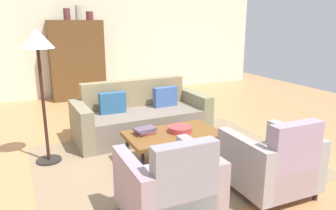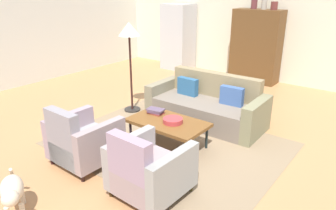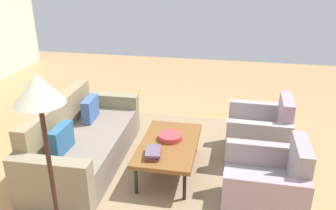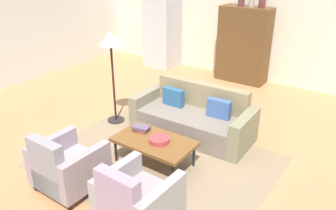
{
  "view_description": "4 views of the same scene",
  "coord_description": "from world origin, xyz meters",
  "px_view_note": "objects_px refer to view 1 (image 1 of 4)",
  "views": [
    {
      "loc": [
        -1.64,
        -3.87,
        1.82
      ],
      "look_at": [
        0.18,
        -0.04,
        0.7
      ],
      "focal_mm": 34.81,
      "sensor_mm": 36.0,
      "label": 1
    },
    {
      "loc": [
        2.84,
        -3.87,
        2.37
      ],
      "look_at": [
        -0.13,
        -0.02,
        0.52
      ],
      "focal_mm": 34.08,
      "sensor_mm": 36.0,
      "label": 2
    },
    {
      "loc": [
        -3.58,
        -1.05,
        2.49
      ],
      "look_at": [
        0.4,
        -0.28,
        0.8
      ],
      "focal_mm": 36.79,
      "sensor_mm": 36.0,
      "label": 3
    },
    {
      "loc": [
        2.81,
        -3.87,
        3.0
      ],
      "look_at": [
        0.03,
        0.14,
        0.78
      ],
      "focal_mm": 36.68,
      "sensor_mm": 36.0,
      "label": 4
    }
  ],
  "objects_px": {
    "vase_tall": "(67,14)",
    "vase_small": "(90,16)",
    "couch": "(141,117)",
    "floor_lamp": "(38,51)",
    "armchair_right": "(273,165)",
    "book_stack": "(145,131)",
    "cabinet": "(77,60)",
    "armchair_left": "(171,189)",
    "fruit_bowl": "(180,129)",
    "vase_round": "(78,13)",
    "coffee_table": "(173,135)"
  },
  "relations": [
    {
      "from": "coffee_table",
      "to": "vase_tall",
      "type": "relative_size",
      "value": 4.8
    },
    {
      "from": "armchair_right",
      "to": "book_stack",
      "type": "relative_size",
      "value": 2.98
    },
    {
      "from": "book_stack",
      "to": "floor_lamp",
      "type": "xyz_separation_m",
      "value": [
        -1.13,
        0.61,
        0.99
      ]
    },
    {
      "from": "couch",
      "to": "vase_small",
      "type": "xyz_separation_m",
      "value": [
        -0.07,
        2.99,
        1.61
      ]
    },
    {
      "from": "armchair_left",
      "to": "vase_tall",
      "type": "xyz_separation_m",
      "value": [
        0.03,
        5.34,
        1.58
      ]
    },
    {
      "from": "armchair_left",
      "to": "vase_small",
      "type": "distance_m",
      "value": 5.58
    },
    {
      "from": "fruit_bowl",
      "to": "book_stack",
      "type": "bearing_deg",
      "value": 164.68
    },
    {
      "from": "couch",
      "to": "floor_lamp",
      "type": "relative_size",
      "value": 1.23
    },
    {
      "from": "armchair_right",
      "to": "vase_tall",
      "type": "height_order",
      "value": "vase_tall"
    },
    {
      "from": "couch",
      "to": "fruit_bowl",
      "type": "bearing_deg",
      "value": 93.45
    },
    {
      "from": "couch",
      "to": "vase_tall",
      "type": "height_order",
      "value": "vase_tall"
    },
    {
      "from": "armchair_left",
      "to": "vase_tall",
      "type": "height_order",
      "value": "vase_tall"
    },
    {
      "from": "vase_tall",
      "to": "vase_small",
      "type": "relative_size",
      "value": 1.33
    },
    {
      "from": "coffee_table",
      "to": "book_stack",
      "type": "bearing_deg",
      "value": 160.68
    },
    {
      "from": "armchair_left",
      "to": "vase_small",
      "type": "xyz_separation_m",
      "value": [
        0.53,
        5.34,
        1.55
      ]
    },
    {
      "from": "armchair_left",
      "to": "cabinet",
      "type": "height_order",
      "value": "cabinet"
    },
    {
      "from": "armchair_left",
      "to": "fruit_bowl",
      "type": "xyz_separation_m",
      "value": [
        0.7,
        1.17,
        0.1
      ]
    },
    {
      "from": "armchair_right",
      "to": "cabinet",
      "type": "xyz_separation_m",
      "value": [
        -1.02,
        5.34,
        0.56
      ]
    },
    {
      "from": "couch",
      "to": "coffee_table",
      "type": "bearing_deg",
      "value": 88.85
    },
    {
      "from": "cabinet",
      "to": "floor_lamp",
      "type": "relative_size",
      "value": 1.05
    },
    {
      "from": "book_stack",
      "to": "vase_round",
      "type": "height_order",
      "value": "vase_round"
    },
    {
      "from": "armchair_right",
      "to": "vase_small",
      "type": "height_order",
      "value": "vase_small"
    },
    {
      "from": "floor_lamp",
      "to": "vase_small",
      "type": "bearing_deg",
      "value": 67.88
    },
    {
      "from": "armchair_right",
      "to": "floor_lamp",
      "type": "xyz_separation_m",
      "value": [
        -2.07,
        1.9,
        1.1
      ]
    },
    {
      "from": "fruit_bowl",
      "to": "cabinet",
      "type": "bearing_deg",
      "value": 97.06
    },
    {
      "from": "armchair_left",
      "to": "book_stack",
      "type": "bearing_deg",
      "value": 79.2
    },
    {
      "from": "vase_round",
      "to": "vase_tall",
      "type": "bearing_deg",
      "value": 180.0
    },
    {
      "from": "vase_tall",
      "to": "vase_small",
      "type": "bearing_deg",
      "value": 0.0
    },
    {
      "from": "armchair_left",
      "to": "vase_tall",
      "type": "distance_m",
      "value": 5.57
    },
    {
      "from": "armchair_right",
      "to": "book_stack",
      "type": "distance_m",
      "value": 1.6
    },
    {
      "from": "couch",
      "to": "armchair_left",
      "type": "relative_size",
      "value": 2.41
    },
    {
      "from": "floor_lamp",
      "to": "armchair_right",
      "type": "bearing_deg",
      "value": -42.6
    },
    {
      "from": "vase_tall",
      "to": "vase_round",
      "type": "bearing_deg",
      "value": 0.0
    },
    {
      "from": "couch",
      "to": "vase_tall",
      "type": "relative_size",
      "value": 8.48
    },
    {
      "from": "armchair_left",
      "to": "vase_round",
      "type": "bearing_deg",
      "value": 87.59
    },
    {
      "from": "fruit_bowl",
      "to": "vase_round",
      "type": "height_order",
      "value": "vase_round"
    },
    {
      "from": "armchair_right",
      "to": "book_stack",
      "type": "height_order",
      "value": "armchair_right"
    },
    {
      "from": "couch",
      "to": "floor_lamp",
      "type": "height_order",
      "value": "floor_lamp"
    },
    {
      "from": "coffee_table",
      "to": "book_stack",
      "type": "height_order",
      "value": "book_stack"
    },
    {
      "from": "vase_tall",
      "to": "couch",
      "type": "bearing_deg",
      "value": -79.19
    },
    {
      "from": "fruit_bowl",
      "to": "floor_lamp",
      "type": "distance_m",
      "value": 2.0
    },
    {
      "from": "coffee_table",
      "to": "floor_lamp",
      "type": "xyz_separation_m",
      "value": [
        -1.47,
        0.73,
        1.07
      ]
    },
    {
      "from": "cabinet",
      "to": "vase_small",
      "type": "height_order",
      "value": "vase_small"
    },
    {
      "from": "fruit_bowl",
      "to": "vase_round",
      "type": "relative_size",
      "value": 0.97
    },
    {
      "from": "cabinet",
      "to": "vase_tall",
      "type": "height_order",
      "value": "vase_tall"
    },
    {
      "from": "book_stack",
      "to": "cabinet",
      "type": "xyz_separation_m",
      "value": [
        -0.08,
        4.06,
        0.45
      ]
    },
    {
      "from": "cabinet",
      "to": "vase_round",
      "type": "bearing_deg",
      "value": -2.71
    },
    {
      "from": "coffee_table",
      "to": "fruit_bowl",
      "type": "relative_size",
      "value": 3.97
    },
    {
      "from": "couch",
      "to": "fruit_bowl",
      "type": "relative_size",
      "value": 7.01
    },
    {
      "from": "fruit_bowl",
      "to": "vase_tall",
      "type": "height_order",
      "value": "vase_tall"
    }
  ]
}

